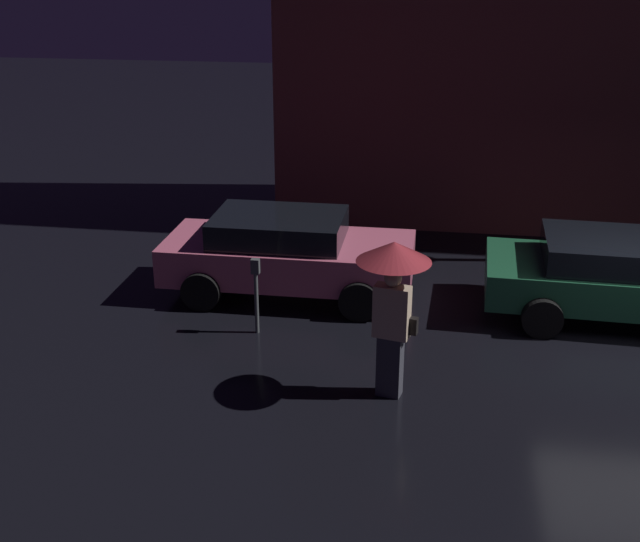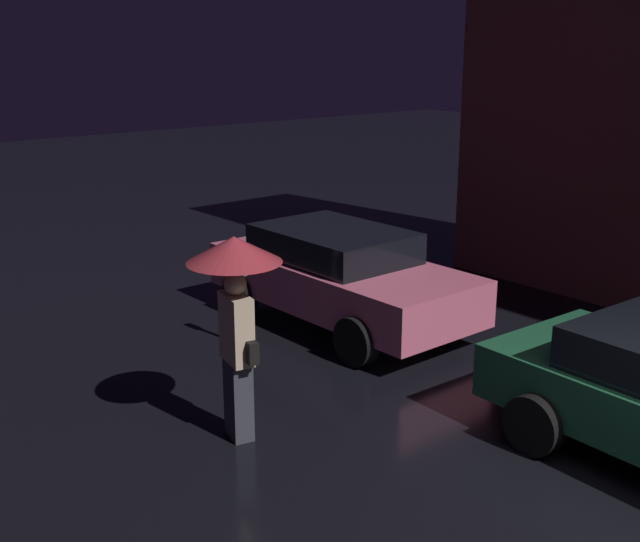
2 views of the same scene
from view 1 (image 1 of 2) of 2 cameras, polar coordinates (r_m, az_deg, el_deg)
name	(u,v)px [view 1 (image 1 of 2)]	position (r m, az deg, el deg)	size (l,w,h in m)	color
building_facade_left	(492,29)	(17.16, 12.15, 16.46)	(8.42, 3.00, 7.66)	brown
parked_car_pink	(287,252)	(13.11, -2.37, 1.34)	(4.04, 1.94, 1.35)	#DB6684
parked_car_green	(624,276)	(13.10, 20.78, -0.32)	(4.27, 2.03, 1.27)	#1E5638
pedestrian_with_umbrella	(393,282)	(9.78, 5.22, -0.82)	(0.92, 0.92, 2.08)	#383842
parking_meter	(256,287)	(11.74, -4.57, -1.17)	(0.12, 0.10, 1.17)	#4C5154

